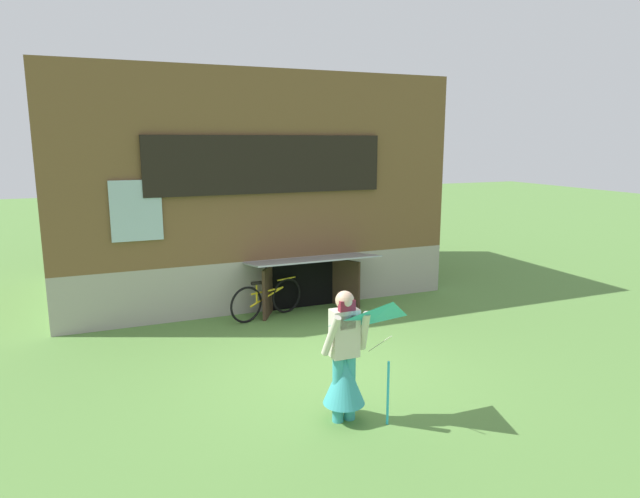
# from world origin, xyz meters

# --- Properties ---
(ground_plane) EXTENTS (60.00, 60.00, 0.00)m
(ground_plane) POSITION_xyz_m (0.00, 0.00, 0.00)
(ground_plane) COLOR #56843D
(log_house) EXTENTS (8.14, 6.09, 4.78)m
(log_house) POSITION_xyz_m (-0.00, 5.49, 2.39)
(log_house) COLOR #9E998E
(log_house) RESTS_ON ground_plane
(person) EXTENTS (0.61, 0.53, 1.66)m
(person) POSITION_xyz_m (-0.53, -1.69, 0.70)
(person) COLOR teal
(person) RESTS_ON ground_plane
(kite) EXTENTS (0.78, 0.87, 1.52)m
(kite) POSITION_xyz_m (-0.18, -2.21, 1.27)
(kite) COLOR #2DB2CC
(kite) RESTS_ON ground_plane
(bicycle_yellow) EXTENTS (1.60, 0.57, 0.76)m
(bicycle_yellow) POSITION_xyz_m (-0.20, 2.59, 0.37)
(bicycle_yellow) COLOR black
(bicycle_yellow) RESTS_ON ground_plane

